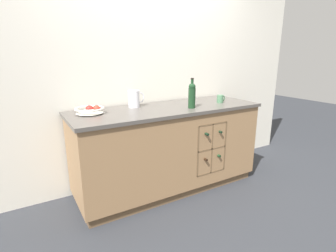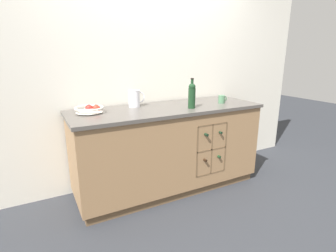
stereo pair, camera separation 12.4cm
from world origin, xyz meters
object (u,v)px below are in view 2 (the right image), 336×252
(fruit_bowl, at_px, (90,109))
(white_pitcher, at_px, (134,98))
(standing_wine_bottle, at_px, (192,95))
(ceramic_mug, at_px, (222,99))

(fruit_bowl, bearing_deg, white_pitcher, 10.18)
(white_pitcher, bearing_deg, standing_wine_bottle, -35.07)
(white_pitcher, relative_size, standing_wine_bottle, 0.59)
(ceramic_mug, bearing_deg, standing_wine_bottle, -170.00)
(fruit_bowl, distance_m, white_pitcher, 0.50)
(fruit_bowl, bearing_deg, standing_wine_bottle, -14.77)
(fruit_bowl, bearing_deg, ceramic_mug, -7.00)
(white_pitcher, bearing_deg, fruit_bowl, -169.82)
(white_pitcher, xyz_separation_m, ceramic_mug, (0.97, -0.27, -0.05))
(fruit_bowl, xyz_separation_m, standing_wine_bottle, (0.99, -0.26, 0.10))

